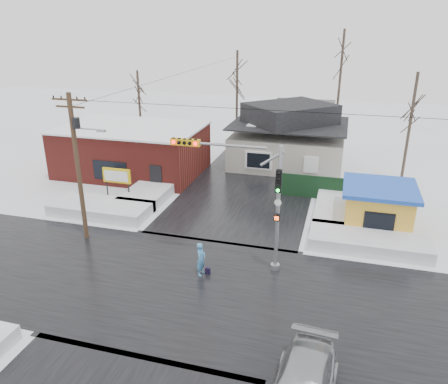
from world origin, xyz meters
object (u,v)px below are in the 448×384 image
(traffic_signal, at_px, (249,189))
(kiosk, at_px, (378,207))
(pedestrian, at_px, (201,259))
(utility_pole, at_px, (78,160))
(marquee_sign, at_px, (117,177))

(traffic_signal, bearing_deg, kiosk, 44.84)
(traffic_signal, xyz_separation_m, pedestrian, (-2.15, -1.59, -3.61))
(kiosk, relative_size, pedestrian, 2.48)
(traffic_signal, xyz_separation_m, utility_pole, (-10.36, 0.53, 0.57))
(kiosk, bearing_deg, marquee_sign, -178.45)
(marquee_sign, bearing_deg, traffic_signal, -29.72)
(utility_pole, distance_m, marquee_sign, 6.87)
(marquee_sign, bearing_deg, kiosk, 1.55)
(marquee_sign, bearing_deg, utility_pole, -79.87)
(utility_pole, height_order, pedestrian, utility_pole)
(traffic_signal, height_order, marquee_sign, traffic_signal)
(utility_pole, bearing_deg, traffic_signal, -2.95)
(marquee_sign, distance_m, kiosk, 18.51)
(traffic_signal, height_order, utility_pole, utility_pole)
(marquee_sign, relative_size, pedestrian, 1.37)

